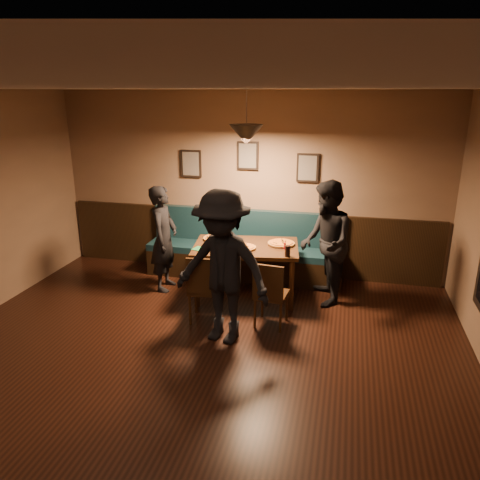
{
  "coord_description": "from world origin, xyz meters",
  "views": [
    {
      "loc": [
        1.49,
        -3.37,
        2.79
      ],
      "look_at": [
        0.19,
        2.15,
        0.95
      ],
      "focal_mm": 34.67,
      "sensor_mm": 36.0,
      "label": 1
    }
  ],
  "objects_px": {
    "soda_glass": "(288,251)",
    "tabasco_bottle": "(285,245)",
    "dining_table": "(246,271)",
    "booth_bench": "(244,246)",
    "chair_near_left": "(206,287)",
    "chair_near_right": "(271,293)",
    "diner_front": "(222,268)",
    "diner_right": "(326,243)",
    "diner_left": "(164,239)"
  },
  "relations": [
    {
      "from": "soda_glass",
      "to": "tabasco_bottle",
      "type": "height_order",
      "value": "soda_glass"
    },
    {
      "from": "booth_bench",
      "to": "dining_table",
      "type": "distance_m",
      "value": 0.74
    },
    {
      "from": "soda_glass",
      "to": "dining_table",
      "type": "bearing_deg",
      "value": 153.57
    },
    {
      "from": "chair_near_left",
      "to": "soda_glass",
      "type": "distance_m",
      "value": 1.14
    },
    {
      "from": "diner_left",
      "to": "soda_glass",
      "type": "bearing_deg",
      "value": -103.03
    },
    {
      "from": "diner_front",
      "to": "soda_glass",
      "type": "height_order",
      "value": "diner_front"
    },
    {
      "from": "chair_near_left",
      "to": "chair_near_right",
      "type": "distance_m",
      "value": 0.82
    },
    {
      "from": "diner_left",
      "to": "diner_front",
      "type": "bearing_deg",
      "value": -138.51
    },
    {
      "from": "diner_front",
      "to": "soda_glass",
      "type": "bearing_deg",
      "value": 69.17
    },
    {
      "from": "chair_near_right",
      "to": "tabasco_bottle",
      "type": "relative_size",
      "value": 7.55
    },
    {
      "from": "dining_table",
      "to": "diner_front",
      "type": "bearing_deg",
      "value": -98.26
    },
    {
      "from": "dining_table",
      "to": "diner_left",
      "type": "relative_size",
      "value": 0.93
    },
    {
      "from": "diner_right",
      "to": "diner_front",
      "type": "distance_m",
      "value": 1.69
    },
    {
      "from": "chair_near_left",
      "to": "diner_front",
      "type": "relative_size",
      "value": 0.5
    },
    {
      "from": "diner_right",
      "to": "diner_left",
      "type": "bearing_deg",
      "value": -100.89
    },
    {
      "from": "booth_bench",
      "to": "tabasco_bottle",
      "type": "height_order",
      "value": "booth_bench"
    },
    {
      "from": "diner_left",
      "to": "diner_front",
      "type": "distance_m",
      "value": 1.73
    },
    {
      "from": "chair_near_right",
      "to": "diner_left",
      "type": "relative_size",
      "value": 0.55
    },
    {
      "from": "dining_table",
      "to": "chair_near_left",
      "type": "xyz_separation_m",
      "value": [
        -0.34,
        -0.79,
        0.06
      ]
    },
    {
      "from": "diner_left",
      "to": "soda_glass",
      "type": "height_order",
      "value": "diner_left"
    },
    {
      "from": "dining_table",
      "to": "diner_left",
      "type": "height_order",
      "value": "diner_left"
    },
    {
      "from": "diner_left",
      "to": "dining_table",
      "type": "bearing_deg",
      "value": -93.91
    },
    {
      "from": "chair_near_left",
      "to": "diner_left",
      "type": "relative_size",
      "value": 0.58
    },
    {
      "from": "booth_bench",
      "to": "chair_near_right",
      "type": "distance_m",
      "value": 1.59
    },
    {
      "from": "dining_table",
      "to": "chair_near_left",
      "type": "bearing_deg",
      "value": -121.29
    },
    {
      "from": "chair_near_left",
      "to": "tabasco_bottle",
      "type": "relative_size",
      "value": 7.92
    },
    {
      "from": "chair_near_left",
      "to": "soda_glass",
      "type": "height_order",
      "value": "soda_glass"
    },
    {
      "from": "diner_front",
      "to": "dining_table",
      "type": "bearing_deg",
      "value": 103.19
    },
    {
      "from": "booth_bench",
      "to": "soda_glass",
      "type": "relative_size",
      "value": 20.46
    },
    {
      "from": "booth_bench",
      "to": "tabasco_bottle",
      "type": "bearing_deg",
      "value": -45.3
    },
    {
      "from": "dining_table",
      "to": "diner_left",
      "type": "xyz_separation_m",
      "value": [
        -1.21,
        0.02,
        0.38
      ]
    },
    {
      "from": "chair_near_right",
      "to": "diner_right",
      "type": "bearing_deg",
      "value": 60.55
    },
    {
      "from": "dining_table",
      "to": "diner_right",
      "type": "relative_size",
      "value": 0.84
    },
    {
      "from": "dining_table",
      "to": "booth_bench",
      "type": "bearing_deg",
      "value": 96.92
    },
    {
      "from": "dining_table",
      "to": "diner_right",
      "type": "xyz_separation_m",
      "value": [
        1.07,
        0.1,
        0.46
      ]
    },
    {
      "from": "tabasco_bottle",
      "to": "diner_front",
      "type": "bearing_deg",
      "value": -114.82
    },
    {
      "from": "chair_near_right",
      "to": "tabasco_bottle",
      "type": "distance_m",
      "value": 0.8
    },
    {
      "from": "chair_near_right",
      "to": "soda_glass",
      "type": "relative_size",
      "value": 5.78
    },
    {
      "from": "dining_table",
      "to": "chair_near_right",
      "type": "height_order",
      "value": "chair_near_right"
    },
    {
      "from": "diner_front",
      "to": "chair_near_right",
      "type": "bearing_deg",
      "value": 58.14
    },
    {
      "from": "chair_near_left",
      "to": "diner_front",
      "type": "distance_m",
      "value": 0.7
    },
    {
      "from": "booth_bench",
      "to": "dining_table",
      "type": "bearing_deg",
      "value": -74.87
    },
    {
      "from": "chair_near_left",
      "to": "soda_glass",
      "type": "xyz_separation_m",
      "value": [
        0.95,
        0.49,
        0.39
      ]
    },
    {
      "from": "diner_front",
      "to": "tabasco_bottle",
      "type": "height_order",
      "value": "diner_front"
    },
    {
      "from": "dining_table",
      "to": "diner_right",
      "type": "height_order",
      "value": "diner_right"
    },
    {
      "from": "diner_front",
      "to": "diner_left",
      "type": "bearing_deg",
      "value": 147.57
    },
    {
      "from": "dining_table",
      "to": "chair_near_right",
      "type": "bearing_deg",
      "value": -64.58
    },
    {
      "from": "diner_right",
      "to": "tabasco_bottle",
      "type": "distance_m",
      "value": 0.54
    },
    {
      "from": "chair_near_right",
      "to": "tabasco_bottle",
      "type": "bearing_deg",
      "value": 91.12
    },
    {
      "from": "booth_bench",
      "to": "diner_right",
      "type": "relative_size",
      "value": 1.78
    }
  ]
}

